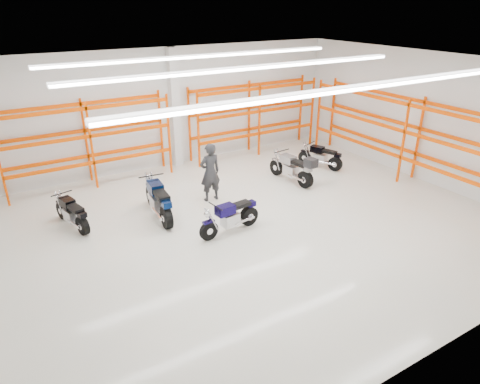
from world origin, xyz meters
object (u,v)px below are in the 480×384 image
motorcycle_back_c (294,169)px  structural_column (175,109)px  motorcycle_main (232,217)px  motorcycle_back_b (159,201)px  motorcycle_back_d (322,157)px  motorcycle_back_a (72,214)px  standing_man (210,172)px

motorcycle_back_c → structural_column: structural_column is taller
motorcycle_main → structural_column: structural_column is taller
motorcycle_back_b → motorcycle_back_d: (7.02, 0.73, -0.11)m
motorcycle_back_a → motorcycle_back_b: size_ratio=0.79×
motorcycle_back_d → standing_man: standing_man is taller
motorcycle_back_a → standing_man: standing_man is taller
motorcycle_back_c → standing_man: 3.27m
motorcycle_main → motorcycle_back_d: bearing=25.0°
motorcycle_back_b → motorcycle_back_d: motorcycle_back_b is taller
motorcycle_back_d → motorcycle_back_c: bearing=-160.5°
motorcycle_back_d → structural_column: 5.99m
motorcycle_back_a → standing_man: bearing=-5.0°
motorcycle_main → motorcycle_back_d: (5.56, 2.59, -0.02)m
motorcycle_main → motorcycle_back_c: motorcycle_back_c is taller
motorcycle_main → motorcycle_back_a: bearing=146.1°
motorcycle_back_c → motorcycle_back_a: bearing=175.1°
motorcycle_back_c → standing_man: (-3.23, 0.26, 0.43)m
motorcycle_back_c → motorcycle_back_d: bearing=19.5°
motorcycle_back_a → structural_column: bearing=35.2°
motorcycle_main → standing_man: standing_man is taller
motorcycle_back_a → motorcycle_back_b: 2.46m
motorcycle_main → motorcycle_back_b: (-1.46, 1.86, 0.09)m
structural_column → standing_man: bearing=-96.8°
motorcycle_back_a → motorcycle_back_b: (2.36, -0.70, 0.10)m
motorcycle_back_a → motorcycle_back_c: (7.50, -0.64, 0.11)m
motorcycle_main → standing_man: (0.45, 2.19, 0.52)m
motorcycle_back_b → motorcycle_main: bearing=-51.9°
motorcycle_main → motorcycle_back_b: bearing=128.1°
motorcycle_back_b → motorcycle_back_d: bearing=5.9°
motorcycle_back_c → motorcycle_back_d: (1.87, 0.66, -0.11)m
motorcycle_back_c → structural_column: (-2.79, 3.96, 1.71)m
motorcycle_back_a → motorcycle_back_b: motorcycle_back_b is taller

